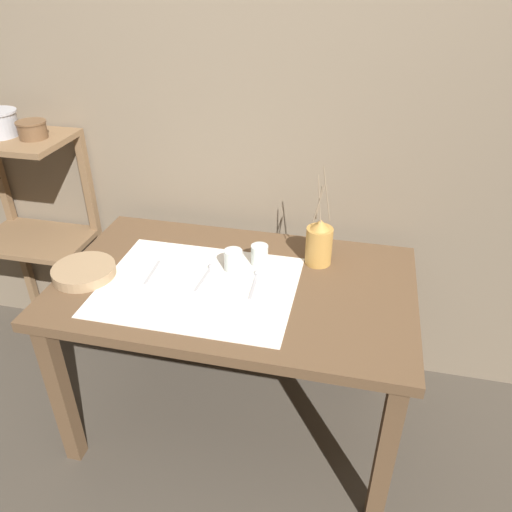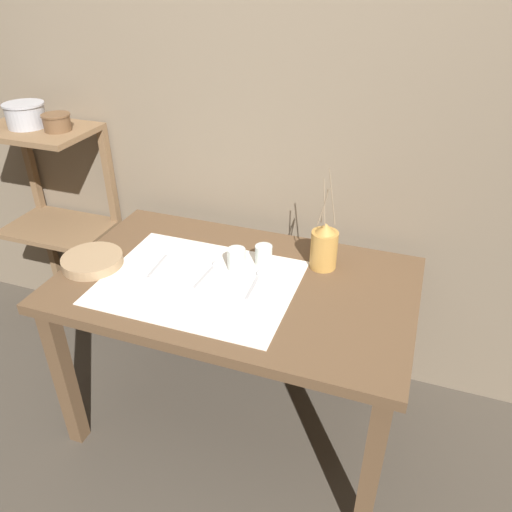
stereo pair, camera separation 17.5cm
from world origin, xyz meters
name	(u,v)px [view 1 (the left image)]	position (x,y,z in m)	size (l,w,h in m)	color
ground_plane	(238,416)	(0.00, 0.00, 0.00)	(12.00, 12.00, 0.00)	#473F35
stone_wall_back	(264,113)	(0.00, 0.50, 1.20)	(7.00, 0.06, 2.40)	#7A6B56
wooden_table	(235,301)	(0.00, 0.00, 0.63)	(1.30, 0.79, 0.72)	brown
wooden_shelf_unit	(33,205)	(-1.04, 0.33, 0.77)	(0.49, 0.34, 1.10)	brown
linen_cloth	(198,286)	(-0.12, -0.06, 0.72)	(0.70, 0.54, 0.00)	white
pitcher_with_flowers	(319,243)	(0.28, 0.20, 0.81)	(0.10, 0.10, 0.39)	#B7843D
wooden_bowl	(84,271)	(-0.55, -0.09, 0.74)	(0.23, 0.23, 0.04)	#9E7F5B
glass_tumbler_near	(233,260)	(-0.02, 0.07, 0.77)	(0.07, 0.07, 0.08)	silver
glass_tumbler_far	(260,255)	(0.06, 0.14, 0.76)	(0.07, 0.07, 0.08)	silver
fork_outer	(152,272)	(-0.32, -0.02, 0.73)	(0.02, 0.17, 0.00)	#A8A8AD
spoon_inner	(208,271)	(-0.11, 0.03, 0.73)	(0.03, 0.18, 0.02)	#A8A8AD
spoon_outer	(256,278)	(0.07, 0.03, 0.73)	(0.03, 0.18, 0.02)	#A8A8AD
metal_pot_small	(32,129)	(-0.92, 0.29, 1.14)	(0.12, 0.12, 0.07)	brown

